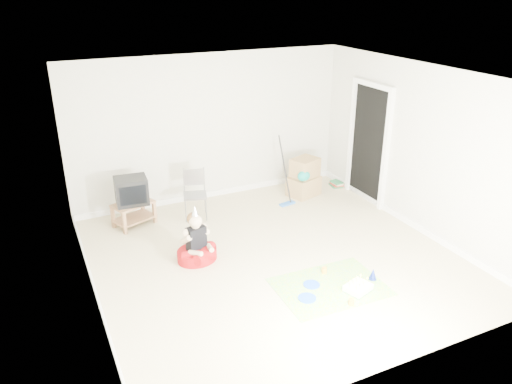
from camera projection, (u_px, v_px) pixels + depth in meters
name	position (u px, v px, depth m)	size (l,w,h in m)	color
ground	(274.00, 258.00, 7.22)	(5.00, 5.00, 0.00)	beige
doorway_recess	(369.00, 145.00, 8.79)	(0.02, 0.90, 2.05)	black
tv_stand	(134.00, 212.00, 8.10)	(0.73, 0.60, 0.39)	#936442
crt_tv	(131.00, 191.00, 7.95)	(0.50, 0.41, 0.43)	black
folding_chair	(195.00, 195.00, 8.29)	(0.46, 0.45, 0.83)	gray
cardboard_boxes	(304.00, 178.00, 9.22)	(0.66, 0.59, 0.70)	#A98451
floor_mop	(288.00, 191.00, 8.83)	(0.31, 0.40, 1.19)	blue
book_pile	(337.00, 184.00, 9.72)	(0.24, 0.29, 0.11)	#277747
seated_woman	(197.00, 248.00, 7.11)	(0.71, 0.71, 0.85)	#9D0E11
party_mat	(330.00, 287.00, 6.53)	(1.41, 1.02, 0.01)	#F73496
birthday_cake	(358.00, 288.00, 6.43)	(0.39, 0.35, 0.15)	white
blue_plate_near	(312.00, 285.00, 6.56)	(0.22, 0.22, 0.01)	blue
blue_plate_far	(307.00, 298.00, 6.28)	(0.23, 0.23, 0.01)	blue
orange_cup_near	(324.00, 270.00, 6.82)	(0.07, 0.07, 0.08)	orange
orange_cup_far	(351.00, 302.00, 6.15)	(0.07, 0.07, 0.08)	orange
blue_party_hat	(373.00, 274.00, 6.66)	(0.11, 0.11, 0.16)	#16299F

